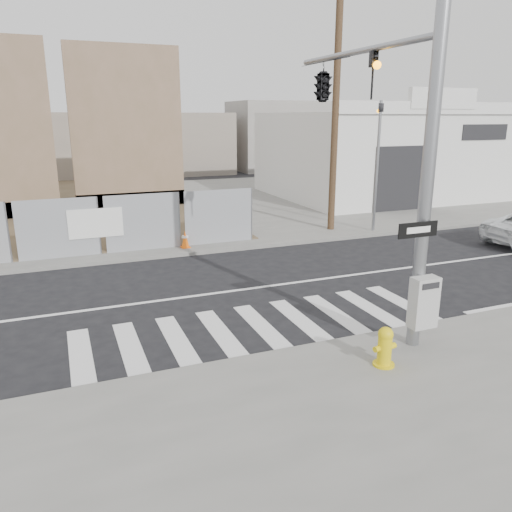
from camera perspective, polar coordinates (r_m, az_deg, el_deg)
name	(u,v)px	position (r m, az deg, el deg)	size (l,w,h in m)	color
ground	(227,292)	(13.96, -3.39, -4.11)	(100.00, 100.00, 0.00)	black
sidewalk_far	(142,208)	(27.19, -12.88, 5.42)	(50.00, 20.00, 0.12)	slate
signal_pole	(352,114)	(12.35, 10.93, 15.70)	(0.96, 5.87, 7.00)	gray
far_signal_pole	(378,148)	(20.97, 13.78, 11.86)	(0.16, 0.20, 5.60)	gray
concrete_wall_right	(128,144)	(26.83, -14.42, 12.33)	(5.50, 1.30, 8.00)	brown
auto_shop	(379,154)	(31.30, 13.84, 11.24)	(12.00, 10.20, 5.95)	silver
utility_pole_right	(336,104)	(20.88, 9.11, 16.82)	(1.60, 0.28, 10.00)	#4F3925
fire_hydrant	(385,347)	(9.91, 14.50, -9.99)	(0.50, 0.49, 0.78)	yellow
traffic_cone_d	(185,239)	(18.23, -8.10, 1.90)	(0.34, 0.34, 0.63)	#FF640D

